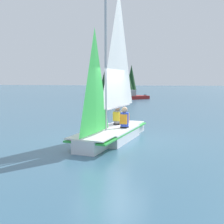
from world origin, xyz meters
name	(u,v)px	position (x,y,z in m)	size (l,w,h in m)	color
ground_plane	(112,140)	(0.00, 0.00, 0.00)	(260.00, 260.00, 0.00)	#38607A
sailboat_main	(113,116)	(-0.05, 0.01, 0.86)	(4.66, 1.81, 5.51)	silver
sailor_helm	(124,122)	(-0.33, 0.38, 0.62)	(0.37, 0.33, 1.16)	black
sailor_crew	(117,119)	(-1.03, -0.06, 0.62)	(0.37, 0.33, 1.16)	black
motorboat_distant	(128,96)	(-22.43, -4.15, 0.37)	(4.88, 4.58, 1.08)	maroon
treeline_shore	(125,77)	(-43.62, -9.33, 2.80)	(21.02, 4.94, 6.64)	#193D1E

